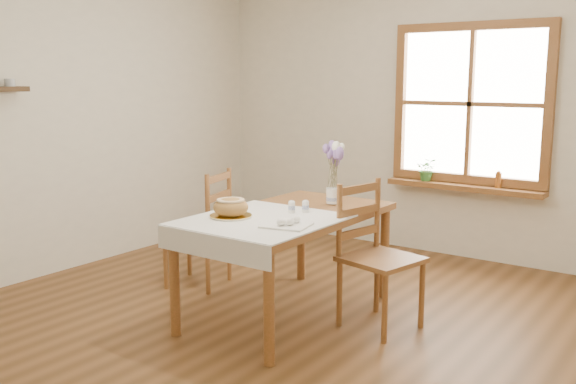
% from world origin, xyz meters
% --- Properties ---
extents(ground, '(5.00, 5.00, 0.00)m').
position_xyz_m(ground, '(0.00, 0.00, 0.00)').
color(ground, brown).
rests_on(ground, ground).
extents(room_walls, '(4.60, 5.10, 2.65)m').
position_xyz_m(room_walls, '(0.00, 0.00, 1.71)').
color(room_walls, beige).
rests_on(room_walls, ground).
extents(window, '(1.46, 0.08, 1.46)m').
position_xyz_m(window, '(0.50, 2.47, 1.45)').
color(window, brown).
rests_on(window, ground).
extents(window_sill, '(1.46, 0.20, 0.05)m').
position_xyz_m(window_sill, '(0.50, 2.40, 0.69)').
color(window_sill, brown).
rests_on(window_sill, ground).
extents(dining_table, '(0.90, 1.60, 0.75)m').
position_xyz_m(dining_table, '(0.00, 0.30, 0.66)').
color(dining_table, brown).
rests_on(dining_table, ground).
extents(table_linen, '(0.91, 0.99, 0.01)m').
position_xyz_m(table_linen, '(0.00, -0.00, 0.76)').
color(table_linen, white).
rests_on(table_linen, dining_table).
extents(chair_left, '(0.57, 0.55, 0.96)m').
position_xyz_m(chair_left, '(-1.00, 0.43, 0.48)').
color(chair_left, brown).
rests_on(chair_left, ground).
extents(chair_right, '(0.57, 0.55, 0.99)m').
position_xyz_m(chair_right, '(0.65, 0.48, 0.50)').
color(chair_right, brown).
rests_on(chair_right, ground).
extents(bread_plate, '(0.29, 0.29, 0.01)m').
position_xyz_m(bread_plate, '(-0.21, -0.07, 0.77)').
color(bread_plate, white).
rests_on(bread_plate, table_linen).
extents(bread_loaf, '(0.24, 0.24, 0.13)m').
position_xyz_m(bread_loaf, '(-0.21, -0.07, 0.84)').
color(bread_loaf, '#AE813D').
rests_on(bread_loaf, bread_plate).
extents(egg_napkin, '(0.33, 0.30, 0.01)m').
position_xyz_m(egg_napkin, '(0.25, -0.07, 0.77)').
color(egg_napkin, white).
rests_on(egg_napkin, table_linen).
extents(eggs, '(0.26, 0.24, 0.05)m').
position_xyz_m(eggs, '(0.25, -0.07, 0.80)').
color(eggs, white).
rests_on(eggs, egg_napkin).
extents(salt_shaker, '(0.06, 0.06, 0.09)m').
position_xyz_m(salt_shaker, '(0.12, 0.35, 0.81)').
color(salt_shaker, white).
rests_on(salt_shaker, table_linen).
extents(pepper_shaker, '(0.05, 0.05, 0.09)m').
position_xyz_m(pepper_shaker, '(0.05, 0.28, 0.81)').
color(pepper_shaker, white).
rests_on(pepper_shaker, table_linen).
extents(flower_vase, '(0.10, 0.10, 0.11)m').
position_xyz_m(flower_vase, '(0.10, 0.75, 0.81)').
color(flower_vase, white).
rests_on(flower_vase, dining_table).
extents(lavender_bouquet, '(0.18, 0.18, 0.34)m').
position_xyz_m(lavender_bouquet, '(0.10, 0.75, 1.03)').
color(lavender_bouquet, '#7A5BA1').
rests_on(lavender_bouquet, flower_vase).
extents(potted_plant, '(0.26, 0.27, 0.17)m').
position_xyz_m(potted_plant, '(0.13, 2.40, 0.80)').
color(potted_plant, '#397930').
rests_on(potted_plant, window_sill).
extents(amber_bottle, '(0.06, 0.06, 0.15)m').
position_xyz_m(amber_bottle, '(0.81, 2.40, 0.79)').
color(amber_bottle, '#A4581E').
rests_on(amber_bottle, window_sill).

